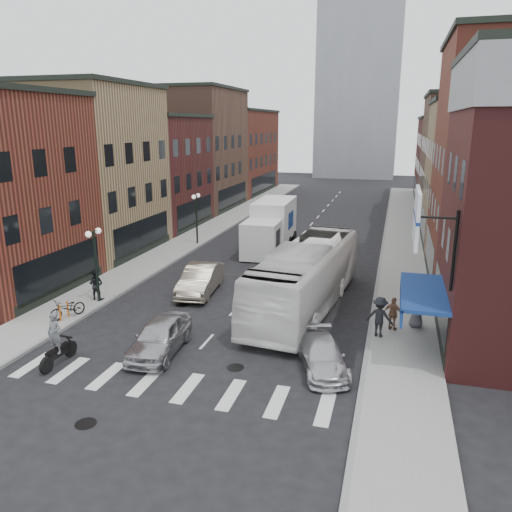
{
  "coord_description": "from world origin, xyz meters",
  "views": [
    {
      "loc": [
        7.73,
        -18.24,
        9.47
      ],
      "look_at": [
        0.52,
        7.3,
        2.4
      ],
      "focal_mm": 35.0,
      "sensor_mm": 36.0,
      "label": 1
    }
  ],
  "objects_px": {
    "billboard_sign": "(419,219)",
    "ped_right_a": "(380,317)",
    "ped_right_c": "(417,309)",
    "sedan_left_far": "(200,279)",
    "ped_right_b": "(393,314)",
    "streetlamp_far": "(196,209)",
    "curb_car": "(323,356)",
    "ped_left_solo": "(96,284)",
    "motorcycle_rider": "(56,341)",
    "transit_bus": "(306,276)",
    "streetlamp_near": "(95,252)",
    "bike_rack": "(64,311)",
    "box_truck": "(271,226)",
    "parked_bicycle": "(68,308)",
    "sedan_left_near": "(160,336)"
  },
  "relations": [
    {
      "from": "streetlamp_far",
      "to": "ped_left_solo",
      "type": "distance_m",
      "value": 13.9
    },
    {
      "from": "bike_rack",
      "to": "motorcycle_rider",
      "type": "relative_size",
      "value": 0.36
    },
    {
      "from": "sedan_left_far",
      "to": "parked_bicycle",
      "type": "relative_size",
      "value": 2.58
    },
    {
      "from": "parked_bicycle",
      "to": "ped_left_solo",
      "type": "height_order",
      "value": "ped_left_solo"
    },
    {
      "from": "sedan_left_near",
      "to": "ped_left_solo",
      "type": "relative_size",
      "value": 2.6
    },
    {
      "from": "transit_bus",
      "to": "sedan_left_far",
      "type": "xyz_separation_m",
      "value": [
        -6.25,
        0.72,
        -0.93
      ]
    },
    {
      "from": "motorcycle_rider",
      "to": "transit_bus",
      "type": "height_order",
      "value": "transit_bus"
    },
    {
      "from": "streetlamp_near",
      "to": "transit_bus",
      "type": "relative_size",
      "value": 0.33
    },
    {
      "from": "sedan_left_near",
      "to": "ped_right_a",
      "type": "height_order",
      "value": "ped_right_a"
    },
    {
      "from": "bike_rack",
      "to": "parked_bicycle",
      "type": "xyz_separation_m",
      "value": [
        0.1,
        0.16,
        0.1
      ]
    },
    {
      "from": "billboard_sign",
      "to": "streetlamp_near",
      "type": "xyz_separation_m",
      "value": [
        -15.99,
        3.5,
        -3.22
      ]
    },
    {
      "from": "ped_right_a",
      "to": "ped_right_c",
      "type": "height_order",
      "value": "ped_right_a"
    },
    {
      "from": "streetlamp_near",
      "to": "transit_bus",
      "type": "height_order",
      "value": "streetlamp_near"
    },
    {
      "from": "sedan_left_far",
      "to": "box_truck",
      "type": "bearing_deg",
      "value": 76.53
    },
    {
      "from": "sedan_left_far",
      "to": "ped_right_b",
      "type": "height_order",
      "value": "ped_right_b"
    },
    {
      "from": "sedan_left_far",
      "to": "ped_right_a",
      "type": "distance_m",
      "value": 10.83
    },
    {
      "from": "curb_car",
      "to": "ped_right_a",
      "type": "distance_m",
      "value": 4.12
    },
    {
      "from": "box_truck",
      "to": "sedan_left_near",
      "type": "height_order",
      "value": "box_truck"
    },
    {
      "from": "billboard_sign",
      "to": "ped_right_a",
      "type": "distance_m",
      "value": 5.94
    },
    {
      "from": "billboard_sign",
      "to": "ped_right_c",
      "type": "height_order",
      "value": "billboard_sign"
    },
    {
      "from": "billboard_sign",
      "to": "curb_car",
      "type": "bearing_deg",
      "value": -168.33
    },
    {
      "from": "motorcycle_rider",
      "to": "sedan_left_far",
      "type": "xyz_separation_m",
      "value": [
        2.21,
        9.87,
        -0.25
      ]
    },
    {
      "from": "bike_rack",
      "to": "curb_car",
      "type": "distance_m",
      "value": 13.05
    },
    {
      "from": "box_truck",
      "to": "parked_bicycle",
      "type": "distance_m",
      "value": 17.8
    },
    {
      "from": "streetlamp_near",
      "to": "billboard_sign",
      "type": "bearing_deg",
      "value": -12.35
    },
    {
      "from": "bike_rack",
      "to": "curb_car",
      "type": "height_order",
      "value": "curb_car"
    },
    {
      "from": "sedan_left_near",
      "to": "billboard_sign",
      "type": "bearing_deg",
      "value": 1.51
    },
    {
      "from": "motorcycle_rider",
      "to": "ped_left_solo",
      "type": "xyz_separation_m",
      "value": [
        -2.7,
        6.96,
        -0.06
      ]
    },
    {
      "from": "bike_rack",
      "to": "curb_car",
      "type": "relative_size",
      "value": 0.2
    },
    {
      "from": "billboard_sign",
      "to": "bike_rack",
      "type": "bearing_deg",
      "value": 177.17
    },
    {
      "from": "billboard_sign",
      "to": "ped_right_b",
      "type": "relative_size",
      "value": 2.34
    },
    {
      "from": "motorcycle_rider",
      "to": "ped_left_solo",
      "type": "relative_size",
      "value": 1.34
    },
    {
      "from": "streetlamp_far",
      "to": "motorcycle_rider",
      "type": "xyz_separation_m",
      "value": [
        2.44,
        -20.72,
        -1.86
      ]
    },
    {
      "from": "curb_car",
      "to": "ped_left_solo",
      "type": "xyz_separation_m",
      "value": [
        -13.04,
        4.4,
        0.41
      ]
    },
    {
      "from": "box_truck",
      "to": "sedan_left_far",
      "type": "xyz_separation_m",
      "value": [
        -1.39,
        -10.97,
        -1.03
      ]
    },
    {
      "from": "transit_bus",
      "to": "ped_right_b",
      "type": "height_order",
      "value": "transit_bus"
    },
    {
      "from": "sedan_left_near",
      "to": "ped_right_b",
      "type": "bearing_deg",
      "value": 22.61
    },
    {
      "from": "streetlamp_near",
      "to": "ped_right_a",
      "type": "height_order",
      "value": "streetlamp_near"
    },
    {
      "from": "streetlamp_near",
      "to": "curb_car",
      "type": "distance_m",
      "value": 13.63
    },
    {
      "from": "transit_bus",
      "to": "ped_right_a",
      "type": "height_order",
      "value": "transit_bus"
    },
    {
      "from": "billboard_sign",
      "to": "bike_rack",
      "type": "relative_size",
      "value": 4.62
    },
    {
      "from": "ped_right_c",
      "to": "curb_car",
      "type": "bearing_deg",
      "value": 43.46
    },
    {
      "from": "curb_car",
      "to": "transit_bus",
      "type": "bearing_deg",
      "value": 87.06
    },
    {
      "from": "streetlamp_near",
      "to": "streetlamp_far",
      "type": "distance_m",
      "value": 14.0
    },
    {
      "from": "billboard_sign",
      "to": "motorcycle_rider",
      "type": "bearing_deg",
      "value": -166.62
    },
    {
      "from": "streetlamp_far",
      "to": "ped_right_a",
      "type": "xyz_separation_m",
      "value": [
        14.8,
        -14.62,
        -1.83
      ]
    },
    {
      "from": "box_truck",
      "to": "parked_bicycle",
      "type": "bearing_deg",
      "value": -112.24
    },
    {
      "from": "streetlamp_far",
      "to": "box_truck",
      "type": "relative_size",
      "value": 0.48
    },
    {
      "from": "sedan_left_near",
      "to": "ped_right_a",
      "type": "relative_size",
      "value": 2.35
    },
    {
      "from": "streetlamp_near",
      "to": "ped_right_a",
      "type": "distance_m",
      "value": 14.93
    }
  ]
}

